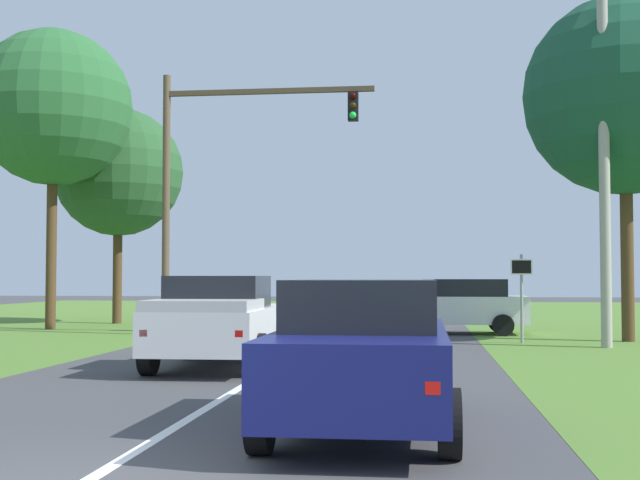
{
  "coord_description": "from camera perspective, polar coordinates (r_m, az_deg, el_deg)",
  "views": [
    {
      "loc": [
        3.02,
        -7.17,
        1.85
      ],
      "look_at": [
        0.3,
        15.42,
        2.83
      ],
      "focal_mm": 47.77,
      "sensor_mm": 36.0,
      "label": 1
    }
  ],
  "objects": [
    {
      "name": "extra_tree_2",
      "position": [
        31.92,
        -17.43,
        8.43
      ],
      "size": [
        5.54,
        5.54,
        10.61
      ],
      "color": "#4C351E",
      "rests_on": "ground_plane"
    },
    {
      "name": "utility_pole_right",
      "position": [
        23.59,
        18.5,
        5.57
      ],
      "size": [
        0.28,
        0.28,
        10.18
      ],
      "primitive_type": "cylinder",
      "color": "#9E998E",
      "rests_on": "ground_plane"
    },
    {
      "name": "pickup_truck_lead",
      "position": [
        17.43,
        -6.74,
        -5.38
      ],
      "size": [
        2.43,
        5.1,
        1.86
      ],
      "color": "silver",
      "rests_on": "ground_plane"
    },
    {
      "name": "traffic_light",
      "position": [
        27.25,
        -6.97,
        5.02
      ],
      "size": [
        6.78,
        0.4,
        8.3
      ],
      "color": "brown",
      "rests_on": "ground_plane"
    },
    {
      "name": "red_suv_near",
      "position": [
        10.44,
        3.0,
        -7.32
      ],
      "size": [
        2.19,
        5.0,
        1.81
      ],
      "color": "navy",
      "rests_on": "ground_plane"
    },
    {
      "name": "oak_tree_right",
      "position": [
        26.27,
        19.74,
        9.1
      ],
      "size": [
        5.76,
        5.76,
        9.95
      ],
      "color": "#4C351E",
      "rests_on": "ground_plane"
    },
    {
      "name": "ground_plane",
      "position": [
        18.31,
        -2.68,
        -8.25
      ],
      "size": [
        120.0,
        120.0,
        0.0
      ],
      "primitive_type": "plane",
      "color": "#424244"
    },
    {
      "name": "keep_moving_sign",
      "position": [
        24.24,
        13.35,
        -3.03
      ],
      "size": [
        0.6,
        0.09,
        2.47
      ],
      "color": "gray",
      "rests_on": "ground_plane"
    },
    {
      "name": "crossing_suv_far",
      "position": [
        27.89,
        9.28,
        -4.32
      ],
      "size": [
        4.46,
        2.22,
        1.76
      ],
      "color": "silver",
      "rests_on": "ground_plane"
    },
    {
      "name": "extra_tree_1",
      "position": [
        34.73,
        -13.35,
        4.43
      ],
      "size": [
        5.08,
        5.08,
        8.53
      ],
      "color": "#4C351E",
      "rests_on": "ground_plane"
    }
  ]
}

